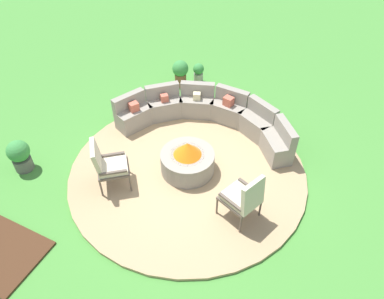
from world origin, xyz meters
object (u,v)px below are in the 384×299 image
object	(u,v)px
potted_plant_1	(20,155)
potted_plant_2	(180,72)
fire_pit	(188,160)
curved_stone_bench	(208,115)
lounge_chair_front_left	(107,164)
potted_plant_0	(198,72)
lounge_chair_front_right	(244,197)

from	to	relation	value
potted_plant_1	potted_plant_2	world-z (taller)	potted_plant_2
fire_pit	curved_stone_bench	size ratio (longest dim) A/B	0.27
curved_stone_bench	lounge_chair_front_left	xyz separation A→B (m)	(-0.93, -2.44, 0.23)
potted_plant_0	potted_plant_2	size ratio (longest dim) A/B	0.76
potted_plant_0	potted_plant_1	world-z (taller)	potted_plant_1
curved_stone_bench	potted_plant_0	distance (m)	2.01
fire_pit	lounge_chair_front_left	bearing A→B (deg)	-139.31
potted_plant_1	lounge_chair_front_left	bearing A→B (deg)	11.23
curved_stone_bench	fire_pit	bearing A→B (deg)	-81.52
fire_pit	potted_plant_0	xyz separation A→B (m)	(-1.26, 3.17, -0.05)
fire_pit	lounge_chair_front_right	world-z (taller)	lounge_chair_front_right
potted_plant_1	potted_plant_2	xyz separation A→B (m)	(1.42, 4.18, 0.03)
fire_pit	curved_stone_bench	world-z (taller)	curved_stone_bench
lounge_chair_front_right	potted_plant_1	size ratio (longest dim) A/B	1.46
fire_pit	potted_plant_2	bearing A→B (deg)	119.83
curved_stone_bench	lounge_chair_front_left	size ratio (longest dim) A/B	3.73
lounge_chair_front_left	potted_plant_0	size ratio (longest dim) A/B	1.97
potted_plant_0	potted_plant_2	world-z (taller)	potted_plant_2
curved_stone_bench	lounge_chair_front_left	bearing A→B (deg)	-110.94
potted_plant_0	potted_plant_1	distance (m)	4.87
curved_stone_bench	lounge_chair_front_right	bearing A→B (deg)	-52.50
lounge_chair_front_right	potted_plant_1	world-z (taller)	lounge_chair_front_right
curved_stone_bench	potted_plant_1	world-z (taller)	curved_stone_bench
lounge_chair_front_right	curved_stone_bench	bearing A→B (deg)	58.59
lounge_chair_front_left	lounge_chair_front_right	bearing A→B (deg)	59.44
lounge_chair_front_right	potted_plant_2	bearing A→B (deg)	62.08
lounge_chair_front_left	potted_plant_0	xyz separation A→B (m)	(-0.11, 4.16, -0.32)
curved_stone_bench	potted_plant_2	size ratio (longest dim) A/B	5.59
lounge_chair_front_left	potted_plant_1	xyz separation A→B (m)	(-1.89, -0.37, -0.23)
lounge_chair_front_right	potted_plant_2	xyz separation A→B (m)	(-2.99, 3.45, -0.19)
lounge_chair_front_right	potted_plant_0	bearing A→B (deg)	55.87
lounge_chair_front_right	potted_plant_0	size ratio (longest dim) A/B	1.89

